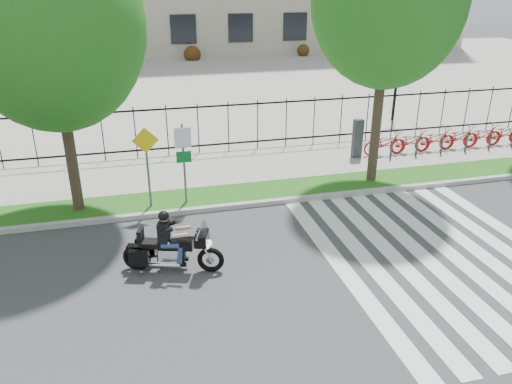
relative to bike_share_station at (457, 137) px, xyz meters
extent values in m
plane|color=#373639|center=(-10.26, -7.20, -0.62)|extent=(120.00, 120.00, 0.00)
cube|color=#9E9B95|center=(-10.26, -3.10, -0.55)|extent=(60.00, 0.20, 0.15)
cube|color=#164A12|center=(-10.26, -2.25, -0.55)|extent=(60.00, 1.50, 0.15)
cube|color=gray|center=(-10.26, 0.25, -0.55)|extent=(60.00, 3.50, 0.15)
cube|color=gray|center=(-10.26, 17.80, -0.57)|extent=(80.00, 34.00, 0.10)
cylinder|color=black|center=(-0.26, 4.80, 1.38)|extent=(0.14, 0.14, 4.00)
cylinder|color=black|center=(-0.26, 4.80, 3.28)|extent=(0.06, 0.70, 0.70)
sphere|color=white|center=(-0.61, 4.80, 3.38)|extent=(0.36, 0.36, 0.36)
sphere|color=white|center=(0.09, 4.80, 3.38)|extent=(0.36, 0.36, 0.36)
cylinder|color=#32251B|center=(-14.55, -2.25, 1.44)|extent=(0.32, 0.32, 3.83)
ellipsoid|color=#125114|center=(-14.55, -2.25, 4.84)|extent=(4.95, 4.95, 5.69)
cylinder|color=#32251B|center=(-4.89, -2.25, 1.75)|extent=(0.32, 0.32, 4.44)
cube|color=#2D2D33|center=(-4.42, 0.00, 0.28)|extent=(0.35, 0.25, 1.50)
imported|color=#A21314|center=(-3.22, 0.00, 0.00)|extent=(1.78, 0.62, 0.94)
cylinder|color=#2D2D33|center=(-3.22, -0.50, -0.12)|extent=(0.08, 0.08, 0.70)
imported|color=#A21314|center=(-2.12, 0.00, 0.00)|extent=(1.78, 0.62, 0.94)
cylinder|color=#2D2D33|center=(-2.12, -0.50, -0.12)|extent=(0.08, 0.08, 0.70)
imported|color=#A21314|center=(-1.02, 0.00, 0.00)|extent=(1.78, 0.62, 0.94)
cylinder|color=#2D2D33|center=(-1.02, -0.50, -0.12)|extent=(0.08, 0.08, 0.70)
imported|color=#A21314|center=(0.08, 0.00, 0.00)|extent=(1.78, 0.62, 0.94)
cylinder|color=#2D2D33|center=(0.08, -0.50, -0.12)|extent=(0.08, 0.08, 0.70)
imported|color=#A21314|center=(1.18, 0.00, 0.00)|extent=(1.78, 0.62, 0.94)
cylinder|color=#2D2D33|center=(1.18, -0.50, -0.12)|extent=(0.08, 0.08, 0.70)
imported|color=#A21314|center=(2.28, 0.00, 0.00)|extent=(1.78, 0.62, 0.94)
cylinder|color=#59595B|center=(-11.34, -2.60, 0.78)|extent=(0.07, 0.07, 2.50)
cube|color=white|center=(-11.34, -2.64, 1.63)|extent=(0.50, 0.03, 0.60)
cube|color=#0C6626|center=(-11.34, -2.64, 1.03)|extent=(0.45, 0.03, 0.35)
cylinder|color=#59595B|center=(-12.42, -2.60, 0.73)|extent=(0.07, 0.07, 2.40)
cube|color=yellow|center=(-12.42, -2.64, 1.63)|extent=(0.78, 0.03, 0.78)
torus|color=black|center=(-11.22, -6.49, -0.30)|extent=(0.66, 0.32, 0.66)
torus|color=black|center=(-12.94, -5.93, -0.30)|extent=(0.70, 0.35, 0.69)
cube|color=black|center=(-11.40, -6.43, 0.28)|extent=(0.43, 0.59, 0.29)
cube|color=#26262B|center=(-11.34, -6.45, 0.50)|extent=(0.28, 0.50, 0.29)
cube|color=silver|center=(-12.12, -6.19, -0.19)|extent=(0.64, 0.48, 0.38)
cube|color=black|center=(-11.85, -6.28, 0.12)|extent=(0.60, 0.47, 0.25)
cube|color=black|center=(-12.44, -6.09, 0.10)|extent=(0.74, 0.53, 0.13)
cube|color=black|center=(-12.80, -5.98, 0.31)|extent=(0.19, 0.34, 0.32)
cube|color=black|center=(-12.89, -6.25, -0.15)|extent=(0.50, 0.29, 0.38)
cube|color=black|center=(-12.72, -5.70, -0.15)|extent=(0.50, 0.29, 0.38)
cube|color=black|center=(-12.26, -6.15, 0.44)|extent=(0.33, 0.43, 0.49)
sphere|color=tan|center=(-12.23, -6.16, 0.81)|extent=(0.22, 0.22, 0.22)
sphere|color=black|center=(-12.23, -6.16, 0.84)|extent=(0.26, 0.26, 0.26)
camera|label=1|loc=(-12.72, -16.83, 5.97)|focal=35.00mm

